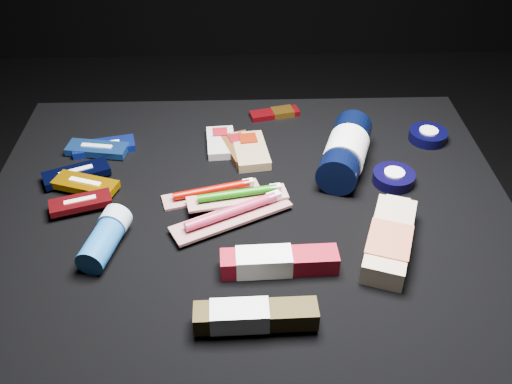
{
  "coord_description": "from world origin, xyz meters",
  "views": [
    {
      "loc": [
        -0.01,
        -0.81,
        1.07
      ],
      "look_at": [
        0.01,
        0.01,
        0.42
      ],
      "focal_mm": 40.0,
      "sensor_mm": 36.0,
      "label": 1
    }
  ],
  "objects_px": {
    "bodywash_bottle": "(389,242)",
    "deodorant_stick": "(105,238)",
    "lotion_bottle": "(346,151)",
    "toothpaste_carton_red": "(274,262)"
  },
  "relations": [
    {
      "from": "toothpaste_carton_red",
      "to": "deodorant_stick",
      "type": "bearing_deg",
      "value": 166.33
    },
    {
      "from": "lotion_bottle",
      "to": "deodorant_stick",
      "type": "bearing_deg",
      "value": -133.93
    },
    {
      "from": "deodorant_stick",
      "to": "toothpaste_carton_red",
      "type": "xyz_separation_m",
      "value": [
        0.28,
        -0.06,
        -0.01
      ]
    },
    {
      "from": "lotion_bottle",
      "to": "bodywash_bottle",
      "type": "relative_size",
      "value": 1.22
    },
    {
      "from": "deodorant_stick",
      "to": "lotion_bottle",
      "type": "bearing_deg",
      "value": 40.74
    },
    {
      "from": "bodywash_bottle",
      "to": "deodorant_stick",
      "type": "distance_m",
      "value": 0.47
    },
    {
      "from": "lotion_bottle",
      "to": "toothpaste_carton_red",
      "type": "bearing_deg",
      "value": -100.24
    },
    {
      "from": "bodywash_bottle",
      "to": "deodorant_stick",
      "type": "height_order",
      "value": "deodorant_stick"
    },
    {
      "from": "toothpaste_carton_red",
      "to": "bodywash_bottle",
      "type": "bearing_deg",
      "value": 9.26
    },
    {
      "from": "lotion_bottle",
      "to": "bodywash_bottle",
      "type": "xyz_separation_m",
      "value": [
        0.04,
        -0.24,
        -0.02
      ]
    }
  ]
}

